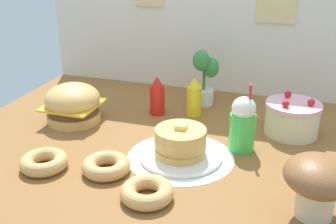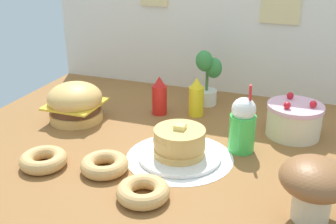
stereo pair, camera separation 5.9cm
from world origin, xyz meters
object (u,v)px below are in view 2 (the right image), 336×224
(layer_cake, at_px, (294,120))
(cream_soda_cup, at_px, (243,125))
(ketchup_bottle, at_px, (159,97))
(donut_chocolate, at_px, (104,164))
(donut_vanilla, at_px, (143,191))
(potted_plant, at_px, (207,76))
(burger, at_px, (75,103))
(pancake_stack, at_px, (179,145))
(mustard_bottle, at_px, (196,98))
(donut_pink_glaze, at_px, (43,160))
(mushroom_stool, at_px, (314,184))

(layer_cake, bearing_deg, cream_soda_cup, -130.88)
(layer_cake, xyz_separation_m, ketchup_bottle, (-0.74, 0.03, 0.02))
(donut_chocolate, height_order, donut_vanilla, same)
(potted_plant, bearing_deg, donut_vanilla, -88.50)
(donut_vanilla, bearing_deg, layer_cake, 57.12)
(layer_cake, bearing_deg, donut_vanilla, -122.88)
(burger, height_order, cream_soda_cup, cream_soda_cup)
(ketchup_bottle, relative_size, cream_soda_cup, 0.67)
(layer_cake, bearing_deg, pancake_stack, -138.04)
(pancake_stack, bearing_deg, potted_plant, 94.78)
(cream_soda_cup, relative_size, donut_chocolate, 1.61)
(burger, relative_size, donut_chocolate, 1.43)
(cream_soda_cup, height_order, donut_vanilla, cream_soda_cup)
(layer_cake, bearing_deg, ketchup_bottle, 177.33)
(layer_cake, height_order, cream_soda_cup, cream_soda_cup)
(ketchup_bottle, height_order, potted_plant, potted_plant)
(mustard_bottle, bearing_deg, donut_pink_glaze, -121.03)
(burger, distance_m, mustard_bottle, 0.67)
(cream_soda_cup, bearing_deg, layer_cake, 49.12)
(burger, distance_m, mushroom_stool, 1.33)
(donut_chocolate, bearing_deg, donut_vanilla, -28.93)
(mushroom_stool, bearing_deg, donut_pink_glaze, -179.24)
(ketchup_bottle, distance_m, donut_chocolate, 0.68)
(mustard_bottle, xyz_separation_m, mushroom_stool, (0.64, -0.76, 0.04))
(cream_soda_cup, bearing_deg, donut_pink_glaze, -150.63)
(donut_vanilla, relative_size, potted_plant, 0.61)
(donut_pink_glaze, relative_size, donut_chocolate, 1.00)
(donut_pink_glaze, height_order, donut_vanilla, same)
(pancake_stack, xyz_separation_m, potted_plant, (-0.06, 0.68, 0.12))
(burger, relative_size, donut_vanilla, 1.43)
(mustard_bottle, bearing_deg, cream_soda_cup, -46.36)
(burger, xyz_separation_m, layer_cake, (1.14, 0.20, -0.02))
(potted_plant, bearing_deg, donut_chocolate, -102.93)
(donut_chocolate, bearing_deg, donut_pink_glaze, -168.86)
(donut_vanilla, bearing_deg, potted_plant, 91.50)
(ketchup_bottle, xyz_separation_m, cream_soda_cup, (0.52, -0.28, 0.03))
(mushroom_stool, bearing_deg, layer_cake, 99.04)
(pancake_stack, bearing_deg, donut_pink_glaze, -153.01)
(donut_pink_glaze, bearing_deg, donut_chocolate, 11.14)
(cream_soda_cup, height_order, donut_pink_glaze, cream_soda_cup)
(ketchup_bottle, height_order, donut_vanilla, ketchup_bottle)
(donut_pink_glaze, relative_size, donut_vanilla, 1.00)
(burger, xyz_separation_m, cream_soda_cup, (0.92, -0.05, 0.03))
(ketchup_bottle, height_order, mustard_bottle, same)
(donut_vanilla, bearing_deg, pancake_stack, 85.06)
(cream_soda_cup, relative_size, potted_plant, 0.98)
(cream_soda_cup, relative_size, donut_vanilla, 1.61)
(ketchup_bottle, distance_m, potted_plant, 0.32)
(ketchup_bottle, xyz_separation_m, potted_plant, (0.21, 0.23, 0.08))
(layer_cake, relative_size, mushroom_stool, 1.13)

